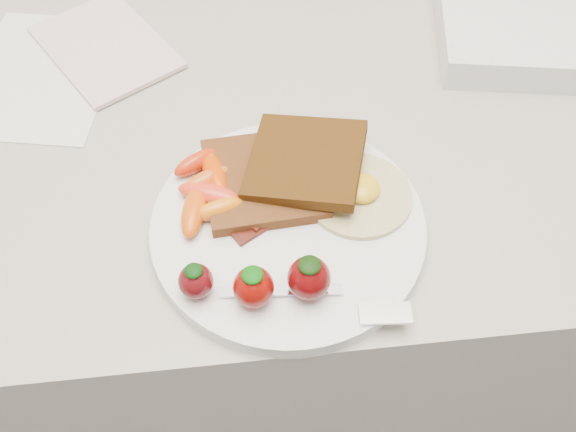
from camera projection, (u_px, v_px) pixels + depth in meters
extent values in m
cube|color=gray|center=(277.00, 301.00, 1.10)|extent=(2.00, 0.60, 0.90)
cylinder|color=white|center=(288.00, 227.00, 0.63)|extent=(0.27, 0.27, 0.02)
cube|color=black|center=(264.00, 179.00, 0.65)|extent=(0.12, 0.12, 0.01)
cube|color=black|center=(306.00, 161.00, 0.65)|extent=(0.14, 0.14, 0.03)
cylinder|color=beige|center=(359.00, 195.00, 0.64)|extent=(0.12, 0.12, 0.01)
ellipsoid|color=gold|center=(361.00, 188.00, 0.64)|extent=(0.04, 0.04, 0.02)
cube|color=black|center=(269.00, 218.00, 0.63)|extent=(0.08, 0.06, 0.00)
cube|color=#4E1709|center=(284.00, 209.00, 0.63)|extent=(0.08, 0.03, 0.00)
cube|color=#3C0B0B|center=(275.00, 200.00, 0.63)|extent=(0.07, 0.07, 0.00)
ellipsoid|color=#D25513|center=(206.00, 180.00, 0.64)|extent=(0.06, 0.04, 0.02)
ellipsoid|color=red|center=(209.00, 194.00, 0.63)|extent=(0.07, 0.04, 0.02)
ellipsoid|color=#DB4D09|center=(194.00, 210.00, 0.62)|extent=(0.04, 0.07, 0.02)
ellipsoid|color=#D53C00|center=(215.00, 174.00, 0.65)|extent=(0.04, 0.07, 0.02)
ellipsoid|color=red|center=(196.00, 162.00, 0.66)|extent=(0.05, 0.04, 0.02)
ellipsoid|color=orange|center=(219.00, 209.00, 0.62)|extent=(0.06, 0.03, 0.02)
ellipsoid|color=#51090D|center=(196.00, 281.00, 0.57)|extent=(0.03, 0.03, 0.04)
ellipsoid|color=black|center=(193.00, 271.00, 0.55)|extent=(0.02, 0.02, 0.01)
ellipsoid|color=#740804|center=(253.00, 287.00, 0.56)|extent=(0.04, 0.04, 0.04)
ellipsoid|color=#074C07|center=(252.00, 275.00, 0.54)|extent=(0.02, 0.02, 0.01)
ellipsoid|color=#550406|center=(309.00, 278.00, 0.56)|extent=(0.04, 0.04, 0.04)
ellipsoid|color=black|center=(310.00, 265.00, 0.55)|extent=(0.02, 0.02, 0.01)
cube|color=silver|center=(281.00, 291.00, 0.58)|extent=(0.11, 0.02, 0.00)
cube|color=silver|center=(385.00, 313.00, 0.56)|extent=(0.05, 0.02, 0.00)
cube|color=silver|center=(41.00, 74.00, 0.78)|extent=(0.21, 0.25, 0.00)
cube|color=beige|center=(106.00, 47.00, 0.80)|extent=(0.20, 0.22, 0.01)
cube|color=silver|center=(545.00, 25.00, 0.80)|extent=(0.30, 0.25, 0.04)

